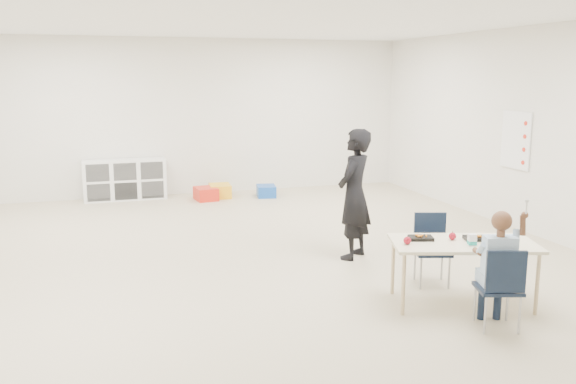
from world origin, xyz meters
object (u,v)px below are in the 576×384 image
object	(u,v)px
table	(462,273)
cubby_shelf	(125,180)
chair_near	(498,287)
adult	(354,194)
child	(500,263)

from	to	relation	value
table	cubby_shelf	world-z (taller)	cubby_shelf
chair_near	adult	world-z (taller)	adult
cubby_shelf	adult	distance (m)	5.04
child	cubby_shelf	xyz separation A→B (m)	(-2.79, 6.65, -0.23)
child	adult	xyz separation A→B (m)	(-0.36, 2.26, 0.19)
table	adult	world-z (taller)	adult
table	chair_near	world-z (taller)	chair_near
child	cubby_shelf	size ratio (longest dim) A/B	0.82
table	adult	distance (m)	1.79
table	cubby_shelf	size ratio (longest dim) A/B	1.05
cubby_shelf	adult	bearing A→B (deg)	-61.05
chair_near	child	world-z (taller)	child
chair_near	cubby_shelf	size ratio (longest dim) A/B	0.52
cubby_shelf	adult	size ratio (longest dim) A/B	0.91
chair_near	cubby_shelf	xyz separation A→B (m)	(-2.79, 6.65, -0.02)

